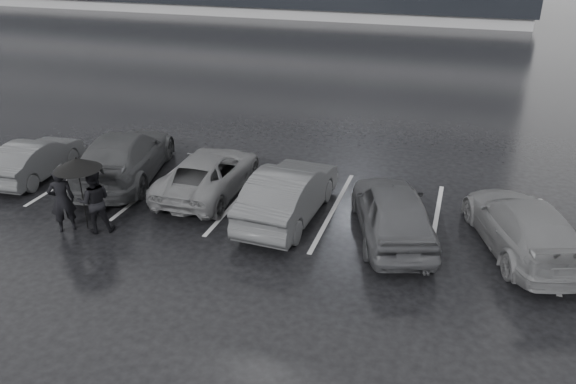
% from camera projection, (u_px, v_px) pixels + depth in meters
% --- Properties ---
extents(ground, '(160.00, 160.00, 0.00)m').
position_uv_depth(ground, '(285.00, 250.00, 13.76)').
color(ground, black).
rests_on(ground, ground).
extents(car_main, '(2.94, 4.57, 1.45)m').
position_uv_depth(car_main, '(393.00, 211.00, 14.09)').
color(car_main, black).
rests_on(car_main, ground).
extents(car_west_a, '(1.74, 4.44, 1.44)m').
position_uv_depth(car_west_a, '(289.00, 193.00, 15.06)').
color(car_west_a, '#29292B').
rests_on(car_west_a, ground).
extents(car_west_b, '(2.10, 4.40, 1.21)m').
position_uv_depth(car_west_b, '(209.00, 173.00, 16.55)').
color(car_west_b, '#454447').
rests_on(car_west_b, ground).
extents(car_west_c, '(3.28, 5.53, 1.50)m').
position_uv_depth(car_west_c, '(124.00, 156.00, 17.39)').
color(car_west_c, black).
rests_on(car_west_c, ground).
extents(car_west_d, '(1.60, 3.74, 1.20)m').
position_uv_depth(car_west_d, '(35.00, 158.00, 17.60)').
color(car_west_d, '#29292B').
rests_on(car_west_d, ground).
extents(car_east, '(3.22, 4.87, 1.31)m').
position_uv_depth(car_east, '(523.00, 226.00, 13.54)').
color(car_east, '#454447').
rests_on(car_east, ground).
extents(pedestrian_left, '(0.75, 0.74, 1.74)m').
position_uv_depth(pedestrian_left, '(62.00, 200.00, 14.32)').
color(pedestrian_left, black).
rests_on(pedestrian_left, ground).
extents(pedestrian_right, '(1.05, 0.99, 1.72)m').
position_uv_depth(pedestrian_right, '(95.00, 201.00, 14.29)').
color(pedestrian_right, black).
rests_on(pedestrian_right, ground).
extents(umbrella, '(1.19, 1.19, 2.02)m').
position_uv_depth(umbrella, '(77.00, 164.00, 13.98)').
color(umbrella, black).
rests_on(umbrella, ground).
extents(stall_stripes, '(19.72, 5.00, 0.00)m').
position_uv_depth(stall_stripes, '(286.00, 203.00, 16.13)').
color(stall_stripes, '#ADADAF').
rests_on(stall_stripes, ground).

